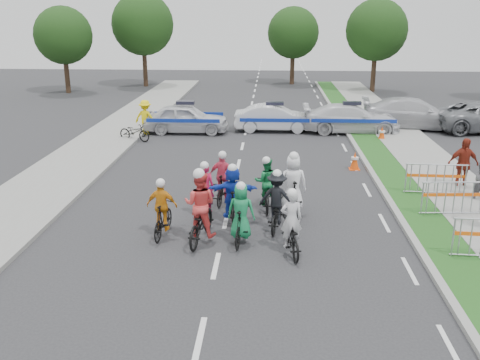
# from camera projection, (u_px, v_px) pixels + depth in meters

# --- Properties ---
(ground) EXTENTS (90.00, 90.00, 0.00)m
(ground) POSITION_uv_depth(u_px,v_px,m) (216.00, 266.00, 12.88)
(ground) COLOR #28282B
(ground) RESTS_ON ground
(curb_right) EXTENTS (0.20, 60.00, 0.12)m
(curb_right) POSITION_uv_depth(u_px,v_px,m) (388.00, 198.00, 17.34)
(curb_right) COLOR gray
(curb_right) RESTS_ON ground
(grass_strip) EXTENTS (1.20, 60.00, 0.11)m
(grass_strip) POSITION_uv_depth(u_px,v_px,m) (409.00, 199.00, 17.30)
(grass_strip) COLOR #204B18
(grass_strip) RESTS_ON ground
(sidewalk_right) EXTENTS (2.40, 60.00, 0.13)m
(sidewalk_right) POSITION_uv_depth(u_px,v_px,m) (466.00, 200.00, 17.20)
(sidewalk_right) COLOR gray
(sidewalk_right) RESTS_ON ground
(sidewalk_left) EXTENTS (3.00, 60.00, 0.13)m
(sidewalk_left) POSITION_uv_depth(u_px,v_px,m) (39.00, 192.00, 17.97)
(sidewalk_left) COLOR gray
(sidewalk_left) RESTS_ON ground
(rider_0) EXTENTS (0.88, 1.80, 1.75)m
(rider_0) POSITION_uv_depth(u_px,v_px,m) (291.00, 232.00, 13.39)
(rider_0) COLOR black
(rider_0) RESTS_ON ground
(rider_1) EXTENTS (0.77, 1.68, 1.72)m
(rider_1) POSITION_uv_depth(u_px,v_px,m) (241.00, 219.00, 13.96)
(rider_1) COLOR black
(rider_1) RESTS_ON ground
(rider_2) EXTENTS (0.99, 2.08, 2.04)m
(rider_2) POSITION_uv_depth(u_px,v_px,m) (200.00, 215.00, 14.06)
(rider_2) COLOR black
(rider_2) RESTS_ON ground
(rider_3) EXTENTS (0.87, 1.62, 1.67)m
(rider_3) POSITION_uv_depth(u_px,v_px,m) (163.00, 214.00, 14.40)
(rider_3) COLOR black
(rider_3) RESTS_ON ground
(rider_4) EXTENTS (1.05, 1.80, 1.76)m
(rider_4) POSITION_uv_depth(u_px,v_px,m) (276.00, 206.00, 14.88)
(rider_4) COLOR black
(rider_4) RESTS_ON ground
(rider_5) EXTENTS (1.44, 1.72, 1.78)m
(rider_5) POSITION_uv_depth(u_px,v_px,m) (233.00, 198.00, 15.34)
(rider_5) COLOR black
(rider_5) RESTS_ON ground
(rider_6) EXTENTS (0.61, 1.71, 1.74)m
(rider_6) POSITION_uv_depth(u_px,v_px,m) (205.00, 198.00, 15.79)
(rider_6) COLOR black
(rider_6) RESTS_ON ground
(rider_7) EXTENTS (0.89, 1.93, 1.97)m
(rider_7) POSITION_uv_depth(u_px,v_px,m) (293.00, 190.00, 15.92)
(rider_7) COLOR black
(rider_7) RESTS_ON ground
(rider_8) EXTENTS (0.75, 1.71, 1.71)m
(rider_8) POSITION_uv_depth(u_px,v_px,m) (266.00, 189.00, 16.39)
(rider_8) COLOR black
(rider_8) RESTS_ON ground
(rider_9) EXTENTS (0.91, 1.70, 1.74)m
(rider_9) POSITION_uv_depth(u_px,v_px,m) (223.00, 183.00, 16.91)
(rider_9) COLOR black
(rider_9) RESTS_ON ground
(police_car_0) EXTENTS (4.25, 1.74, 1.44)m
(police_car_0) POSITION_uv_depth(u_px,v_px,m) (186.00, 118.00, 26.84)
(police_car_0) COLOR silver
(police_car_0) RESTS_ON ground
(police_car_1) EXTENTS (4.06, 1.42, 1.34)m
(police_car_1) POSITION_uv_depth(u_px,v_px,m) (274.00, 118.00, 27.23)
(police_car_1) COLOR silver
(police_car_1) RESTS_ON ground
(police_car_2) EXTENTS (4.88, 2.03, 1.41)m
(police_car_2) POSITION_uv_depth(u_px,v_px,m) (351.00, 119.00, 26.88)
(police_car_2) COLOR silver
(police_car_2) RESTS_ON ground
(civilian_sedan) EXTENTS (5.60, 2.79, 1.56)m
(civilian_sedan) POSITION_uv_depth(u_px,v_px,m) (414.00, 114.00, 27.81)
(civilian_sedan) COLOR #BCBCC1
(civilian_sedan) RESTS_ON ground
(spectator_2) EXTENTS (1.09, 0.53, 1.81)m
(spectator_2) POSITION_uv_depth(u_px,v_px,m) (463.00, 164.00, 18.15)
(spectator_2) COLOR maroon
(spectator_2) RESTS_ON ground
(marshal_hiviz) EXTENTS (1.21, 0.84, 1.71)m
(marshal_hiviz) POSITION_uv_depth(u_px,v_px,m) (145.00, 117.00, 26.38)
(marshal_hiviz) COLOR yellow
(marshal_hiviz) RESTS_ON ground
(barrier_1) EXTENTS (2.03, 0.65, 1.12)m
(barrier_1) POSITION_uv_depth(u_px,v_px,m) (454.00, 200.00, 15.73)
(barrier_1) COLOR #A5A8AD
(barrier_1) RESTS_ON ground
(barrier_2) EXTENTS (2.02, 0.58, 1.12)m
(barrier_2) POSITION_uv_depth(u_px,v_px,m) (435.00, 180.00, 17.53)
(barrier_2) COLOR #A5A8AD
(barrier_2) RESTS_ON ground
(cone_0) EXTENTS (0.40, 0.40, 0.70)m
(cone_0) POSITION_uv_depth(u_px,v_px,m) (355.00, 161.00, 20.64)
(cone_0) COLOR #F24C0C
(cone_0) RESTS_ON ground
(cone_1) EXTENTS (0.40, 0.40, 0.70)m
(cone_1) POSITION_uv_depth(u_px,v_px,m) (382.00, 134.00, 25.21)
(cone_1) COLOR #F24C0C
(cone_1) RESTS_ON ground
(parked_bike) EXTENTS (1.75, 1.14, 0.87)m
(parked_bike) POSITION_uv_depth(u_px,v_px,m) (134.00, 132.00, 25.19)
(parked_bike) COLOR black
(parked_bike) RESTS_ON ground
(tree_0) EXTENTS (4.20, 4.20, 6.30)m
(tree_0) POSITION_uv_depth(u_px,v_px,m) (63.00, 35.00, 39.04)
(tree_0) COLOR #382619
(tree_0) RESTS_ON ground
(tree_1) EXTENTS (4.55, 4.55, 6.82)m
(tree_1) POSITION_uv_depth(u_px,v_px,m) (377.00, 30.00, 39.57)
(tree_1) COLOR #382619
(tree_1) RESTS_ON ground
(tree_3) EXTENTS (4.90, 4.90, 7.35)m
(tree_3) POSITION_uv_depth(u_px,v_px,m) (143.00, 24.00, 42.36)
(tree_3) COLOR #382619
(tree_3) RESTS_ON ground
(tree_4) EXTENTS (4.20, 4.20, 6.30)m
(tree_4) POSITION_uv_depth(u_px,v_px,m) (293.00, 33.00, 43.82)
(tree_4) COLOR #382619
(tree_4) RESTS_ON ground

